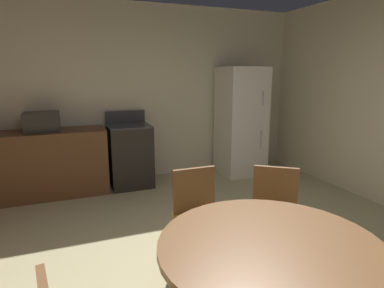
# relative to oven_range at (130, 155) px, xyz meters

# --- Properties ---
(wall_back) EXTENTS (5.71, 0.12, 2.70)m
(wall_back) POSITION_rel_oven_range_xyz_m (0.17, 0.40, 0.88)
(wall_back) COLOR beige
(wall_back) RESTS_ON ground
(kitchen_counter) EXTENTS (2.03, 0.60, 0.90)m
(kitchen_counter) POSITION_rel_oven_range_xyz_m (-1.36, -0.00, -0.02)
(kitchen_counter) COLOR brown
(kitchen_counter) RESTS_ON ground
(oven_range) EXTENTS (0.60, 0.60, 1.10)m
(oven_range) POSITION_rel_oven_range_xyz_m (0.00, 0.00, 0.00)
(oven_range) COLOR black
(oven_range) RESTS_ON ground
(refrigerator) EXTENTS (0.68, 0.68, 1.76)m
(refrigerator) POSITION_rel_oven_range_xyz_m (1.84, -0.05, 0.41)
(refrigerator) COLOR white
(refrigerator) RESTS_ON ground
(microwave) EXTENTS (0.44, 0.32, 0.26)m
(microwave) POSITION_rel_oven_range_xyz_m (-1.15, -0.00, 0.56)
(microwave) COLOR #2D2B28
(microwave) RESTS_ON kitchen_counter
(dining_table) EXTENTS (1.23, 1.23, 0.76)m
(dining_table) POSITION_rel_oven_range_xyz_m (0.15, -3.35, 0.14)
(dining_table) COLOR brown
(dining_table) RESTS_ON ground
(chair_northeast) EXTENTS (0.56, 0.56, 0.87)m
(chair_northeast) POSITION_rel_oven_range_xyz_m (0.76, -2.55, 0.03)
(chair_northeast) COLOR brown
(chair_northeast) RESTS_ON ground
(chair_north) EXTENTS (0.40, 0.40, 0.87)m
(chair_north) POSITION_rel_oven_range_xyz_m (0.15, -2.35, 0.03)
(chair_north) COLOR brown
(chair_north) RESTS_ON ground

